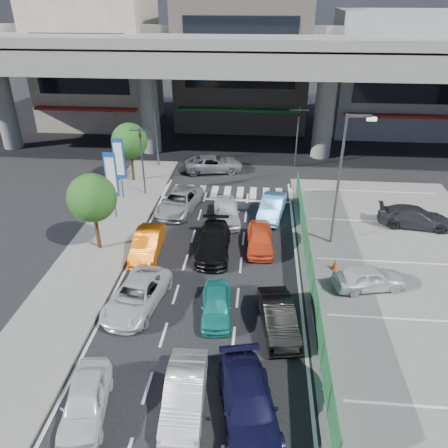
# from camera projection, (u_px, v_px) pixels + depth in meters

# --- Properties ---
(ground) EXTENTS (120.00, 120.00, 0.00)m
(ground) POSITION_uv_depth(u_px,v_px,m) (206.00, 296.00, 22.37)
(ground) COLOR black
(ground) RESTS_ON ground
(parking_lot) EXTENTS (12.00, 28.00, 0.06)m
(parking_lot) POSITION_uv_depth(u_px,v_px,m) (416.00, 284.00, 23.25)
(parking_lot) COLOR slate
(parking_lot) RESTS_ON ground
(sidewalk_left) EXTENTS (4.00, 30.00, 0.12)m
(sidewalk_left) POSITION_uv_depth(u_px,v_px,m) (100.00, 248.00, 26.39)
(sidewalk_left) COLOR slate
(sidewalk_left) RESTS_ON ground
(fence_run) EXTENTS (0.16, 22.00, 1.80)m
(fence_run) POSITION_uv_depth(u_px,v_px,m) (311.00, 276.00, 22.41)
(fence_run) COLOR #1F5C31
(fence_run) RESTS_ON ground
(expressway) EXTENTS (64.00, 14.00, 10.75)m
(expressway) POSITION_uv_depth(u_px,v_px,m) (236.00, 56.00, 37.47)
(expressway) COLOR slate
(expressway) RESTS_ON ground
(building_west) EXTENTS (12.00, 10.90, 13.00)m
(building_west) POSITION_uv_depth(u_px,v_px,m) (98.00, 64.00, 48.53)
(building_west) COLOR gray
(building_west) RESTS_ON ground
(building_center) EXTENTS (14.00, 10.90, 15.00)m
(building_center) POSITION_uv_depth(u_px,v_px,m) (242.00, 55.00, 47.68)
(building_center) COLOR gray
(building_center) RESTS_ON ground
(building_east) EXTENTS (12.00, 10.90, 12.00)m
(building_east) POSITION_uv_depth(u_px,v_px,m) (392.00, 73.00, 46.27)
(building_east) COLOR gray
(building_east) RESTS_ON ground
(traffic_light_left) EXTENTS (1.60, 1.24, 5.20)m
(traffic_light_left) POSITION_uv_depth(u_px,v_px,m) (141.00, 145.00, 31.49)
(traffic_light_left) COLOR #595B60
(traffic_light_left) RESTS_ON ground
(traffic_light_right) EXTENTS (1.60, 1.24, 5.20)m
(traffic_light_right) POSITION_uv_depth(u_px,v_px,m) (298.00, 123.00, 36.71)
(traffic_light_right) COLOR #595B60
(traffic_light_right) RESTS_ON ground
(street_lamp_right) EXTENTS (1.65, 0.22, 8.00)m
(street_lamp_right) POSITION_uv_depth(u_px,v_px,m) (343.00, 171.00, 24.80)
(street_lamp_right) COLOR #595B60
(street_lamp_right) RESTS_ON ground
(street_lamp_left) EXTENTS (1.65, 0.22, 8.00)m
(street_lamp_left) POSITION_uv_depth(u_px,v_px,m) (157.00, 113.00, 36.36)
(street_lamp_left) COLOR #595B60
(street_lamp_left) RESTS_ON ground
(signboard_near) EXTENTS (0.80, 0.14, 4.70)m
(signboard_near) POSITION_uv_depth(u_px,v_px,m) (111.00, 177.00, 28.48)
(signboard_near) COLOR #595B60
(signboard_near) RESTS_ON ground
(signboard_far) EXTENTS (0.80, 0.14, 4.70)m
(signboard_far) POSITION_uv_depth(u_px,v_px,m) (119.00, 161.00, 31.14)
(signboard_far) COLOR #595B60
(signboard_far) RESTS_ON ground
(tree_near) EXTENTS (2.80, 2.80, 4.80)m
(tree_near) POSITION_uv_depth(u_px,v_px,m) (92.00, 198.00, 24.81)
(tree_near) COLOR #382314
(tree_near) RESTS_ON ground
(tree_far) EXTENTS (2.80, 2.80, 4.80)m
(tree_far) POSITION_uv_depth(u_px,v_px,m) (130.00, 141.00, 34.07)
(tree_far) COLOR #382314
(tree_far) RESTS_ON ground
(van_white_back_left) EXTENTS (2.13, 4.01, 1.30)m
(van_white_back_left) POSITION_uv_depth(u_px,v_px,m) (86.00, 400.00, 15.92)
(van_white_back_left) COLOR silver
(van_white_back_left) RESTS_ON ground
(hatch_white_back_mid) EXTENTS (1.62, 4.15, 1.35)m
(hatch_white_back_mid) POSITION_uv_depth(u_px,v_px,m) (185.00, 393.00, 16.18)
(hatch_white_back_mid) COLOR silver
(hatch_white_back_mid) RESTS_ON ground
(minivan_navy_back) EXTENTS (2.89, 5.06, 1.38)m
(minivan_navy_back) POSITION_uv_depth(u_px,v_px,m) (249.00, 404.00, 15.73)
(minivan_navy_back) COLOR black
(minivan_navy_back) RESTS_ON ground
(sedan_white_mid_left) EXTENTS (2.94, 5.04, 1.32)m
(sedan_white_mid_left) POSITION_uv_depth(u_px,v_px,m) (137.00, 296.00, 21.34)
(sedan_white_mid_left) COLOR silver
(sedan_white_mid_left) RESTS_ON ground
(taxi_teal_mid) EXTENTS (1.74, 3.68, 1.22)m
(taxi_teal_mid) POSITION_uv_depth(u_px,v_px,m) (216.00, 305.00, 20.80)
(taxi_teal_mid) COLOR teal
(taxi_teal_mid) RESTS_ON ground
(hatch_black_mid_right) EXTENTS (2.06, 4.25, 1.34)m
(hatch_black_mid_right) POSITION_uv_depth(u_px,v_px,m) (278.00, 318.00, 19.90)
(hatch_black_mid_right) COLOR black
(hatch_black_mid_right) RESTS_ON ground
(taxi_orange_left) EXTENTS (1.63, 4.24, 1.38)m
(taxi_orange_left) POSITION_uv_depth(u_px,v_px,m) (148.00, 244.00, 25.63)
(taxi_orange_left) COLOR #D85A06
(taxi_orange_left) RESTS_ON ground
(sedan_black_mid) EXTENTS (2.10, 4.82, 1.38)m
(sedan_black_mid) POSITION_uv_depth(u_px,v_px,m) (213.00, 243.00, 25.71)
(sedan_black_mid) COLOR black
(sedan_black_mid) RESTS_ON ground
(taxi_orange_right) EXTENTS (1.71, 3.91, 1.31)m
(taxi_orange_right) POSITION_uv_depth(u_px,v_px,m) (260.00, 239.00, 26.20)
(taxi_orange_right) COLOR #EC4A1F
(taxi_orange_right) RESTS_ON ground
(wagon_silver_front_left) EXTENTS (3.14, 5.29, 1.38)m
(wagon_silver_front_left) POSITION_uv_depth(u_px,v_px,m) (180.00, 202.00, 30.64)
(wagon_silver_front_left) COLOR gray
(wagon_silver_front_left) RESTS_ON ground
(sedan_white_front_mid) EXTENTS (2.23, 4.25, 1.38)m
(sedan_white_front_mid) POSITION_uv_depth(u_px,v_px,m) (227.00, 211.00, 29.31)
(sedan_white_front_mid) COLOR silver
(sedan_white_front_mid) RESTS_ON ground
(kei_truck_front_right) EXTENTS (2.16, 4.38, 1.38)m
(kei_truck_front_right) POSITION_uv_depth(u_px,v_px,m) (272.00, 207.00, 29.89)
(kei_truck_front_right) COLOR #5CADF8
(kei_truck_front_right) RESTS_ON ground
(crossing_wagon_silver) EXTENTS (5.31, 3.20, 1.38)m
(crossing_wagon_silver) POSITION_uv_depth(u_px,v_px,m) (213.00, 164.00, 37.29)
(crossing_wagon_silver) COLOR gray
(crossing_wagon_silver) RESTS_ON ground
(parked_sedan_white) EXTENTS (3.97, 2.29, 1.27)m
(parked_sedan_white) POSITION_uv_depth(u_px,v_px,m) (369.00, 278.00, 22.59)
(parked_sedan_white) COLOR silver
(parked_sedan_white) RESTS_ON parking_lot
(parked_sedan_dgrey) EXTENTS (4.78, 2.46, 1.33)m
(parked_sedan_dgrey) POSITION_uv_depth(u_px,v_px,m) (414.00, 217.00, 28.54)
(parked_sedan_dgrey) COLOR #28292D
(parked_sedan_dgrey) RESTS_ON parking_lot
(traffic_cone) EXTENTS (0.43, 0.43, 0.66)m
(traffic_cone) POSITION_uv_depth(u_px,v_px,m) (335.00, 264.00, 24.24)
(traffic_cone) COLOR #E8400C
(traffic_cone) RESTS_ON parking_lot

